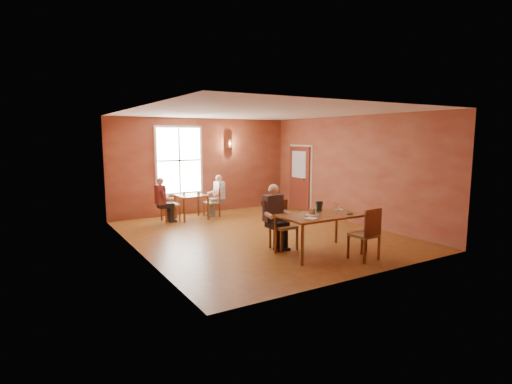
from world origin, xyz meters
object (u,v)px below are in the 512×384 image
diner_white (212,197)px  chair_diner_maroon (170,204)px  chair_empty (364,234)px  diner_main (284,219)px  second_table (192,207)px  chair_diner_white (212,202)px  main_table (321,234)px  chair_diner_main (284,225)px  diner_maroon (169,200)px

diner_white → chair_diner_maroon: diner_white is taller
chair_empty → diner_white: size_ratio=0.86×
diner_main → second_table: (-0.49, 4.09, -0.32)m
chair_diner_white → chair_diner_maroon: bearing=90.0°
main_table → chair_diner_maroon: 4.98m
chair_diner_main → second_table: (-0.49, 4.06, -0.16)m
main_table → second_table: (-0.99, 4.71, -0.05)m
diner_main → chair_diner_maroon: (-1.14, 4.09, -0.17)m
chair_diner_main → diner_main: bearing=90.0°
chair_empty → chair_diner_white: size_ratio=1.15×
second_table → diner_white: (0.68, 0.00, 0.25)m
chair_diner_white → chair_diner_maroon: (-1.30, 0.00, 0.05)m
diner_main → chair_diner_maroon: bearing=-74.4°
chair_empty → second_table: bearing=100.3°
second_table → diner_white: diner_white is taller
second_table → chair_diner_maroon: bearing=180.0°
chair_diner_white → diner_maroon: 1.34m
diner_main → chair_diner_maroon: size_ratio=1.33×
diner_white → main_table: bearing=-176.2°
chair_diner_maroon → second_table: bearing=90.0°
diner_white → diner_main: bearing=177.3°
chair_empty → main_table: bearing=115.8°
chair_diner_main → chair_diner_maroon: 4.21m
second_table → chair_diner_white: bearing=0.0°
main_table → chair_empty: chair_empty is taller
chair_empty → second_table: 5.66m
main_table → chair_empty: size_ratio=1.68×
chair_diner_white → diner_white: diner_white is taller
chair_empty → diner_white: diner_white is taller
diner_main → diner_white: 4.09m
second_table → chair_diner_maroon: size_ratio=0.80×
diner_white → chair_diner_main: bearing=177.3°
main_table → diner_main: 0.84m
diner_main → chair_diner_white: bearing=-92.2°
chair_diner_main → diner_white: 4.06m
main_table → diner_main: diner_main is taller
chair_diner_white → chair_empty: bearing=-171.8°
chair_diner_white → diner_maroon: diner_maroon is taller
chair_diner_white → diner_main: bearing=177.8°
second_table → diner_white: size_ratio=0.67×
main_table → diner_white: diner_white is taller
chair_empty → diner_maroon: size_ratio=0.84×
diner_maroon → chair_diner_maroon: bearing=90.0°
main_table → chair_diner_main: (-0.50, 0.65, 0.11)m
second_table → diner_white: 0.72m
second_table → diner_maroon: diner_maroon is taller
main_table → chair_empty: 0.89m
chair_empty → second_table: size_ratio=1.28×
main_table → second_table: size_ratio=2.16×
chair_diner_main → second_table: bearing=-83.1°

